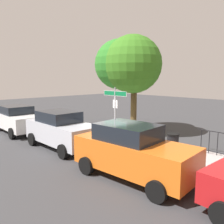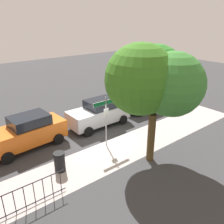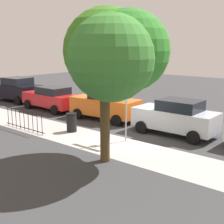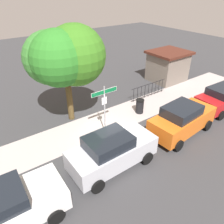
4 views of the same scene
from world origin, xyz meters
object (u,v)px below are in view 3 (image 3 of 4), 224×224
Objects in this scene: car_silver at (176,117)px; car_black at (16,89)px; car_red at (51,98)px; trash_bin at (72,122)px; shade_tree at (114,53)px; street_sign at (126,97)px; car_orange at (106,104)px.

car_black is (14.40, -0.35, 0.05)m from car_silver.
car_silver reaches higher than car_red.
car_silver reaches higher than trash_bin.
car_silver is 5.35m from trash_bin.
shade_tree reaches higher than trash_bin.
street_sign is 0.65× the size of car_red.
car_silver is (-0.13, -4.70, -3.23)m from shade_tree.
trash_bin is at bearing 8.94° from street_sign.
street_sign is 0.68× the size of car_black.
car_red is (9.47, -4.66, -3.31)m from shade_tree.
shade_tree is at bearing 156.45° from car_black.
car_red is at bearing 171.31° from car_black.
shade_tree is at bearing 157.91° from trash_bin.
trash_bin is at bearing -22.09° from shade_tree.
trash_bin is (3.17, 0.50, -1.60)m from street_sign.
car_black is 4.42× the size of trash_bin.
shade_tree is 1.36× the size of car_black.
shade_tree reaches higher than car_red.
street_sign is 3.59m from trash_bin.
shade_tree is 6.01× the size of trash_bin.
shade_tree is 15.47m from car_black.
car_black is 10.51m from trash_bin.
car_orange is at bearing -46.27° from shade_tree.
car_black is at bearing -12.06° from street_sign.
car_silver is at bearing -91.54° from shade_tree.
shade_tree is at bearing 129.66° from car_orange.
car_orange is at bearing -2.61° from car_silver.
street_sign is 0.68× the size of car_orange.
car_silver is 0.92× the size of car_red.
car_orange is at bearing -83.44° from trash_bin.
car_black is (14.27, -5.05, -3.18)m from shade_tree.
car_orange reaches higher than car_silver.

